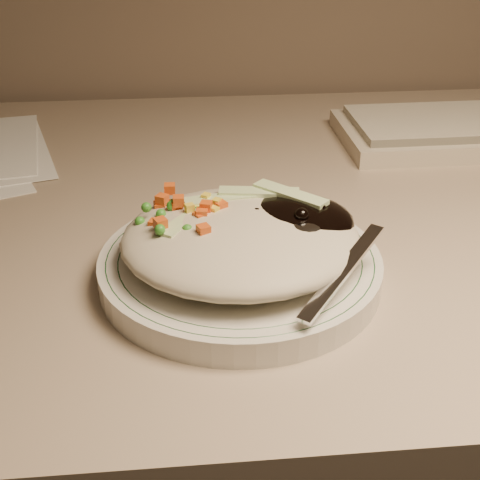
{
  "coord_description": "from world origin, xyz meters",
  "views": [
    {
      "loc": [
        -0.09,
        0.76,
        1.04
      ],
      "look_at": [
        -0.05,
        1.23,
        0.78
      ],
      "focal_mm": 50.0,
      "sensor_mm": 36.0,
      "label": 1
    }
  ],
  "objects": [
    {
      "name": "plate_rim",
      "position": [
        -0.05,
        1.23,
        0.76
      ],
      "size": [
        0.22,
        0.22,
        0.0
      ],
      "color": "#144723",
      "rests_on": "plate"
    },
    {
      "name": "desk",
      "position": [
        0.0,
        1.38,
        0.54
      ],
      "size": [
        1.4,
        0.7,
        0.74
      ],
      "color": "gray",
      "rests_on": "ground"
    },
    {
      "name": "plate",
      "position": [
        -0.05,
        1.23,
        0.75
      ],
      "size": [
        0.23,
        0.23,
        0.02
      ],
      "primitive_type": "cylinder",
      "color": "silver",
      "rests_on": "desk"
    },
    {
      "name": "meal",
      "position": [
        -0.04,
        1.22,
        0.78
      ],
      "size": [
        0.21,
        0.19,
        0.05
      ],
      "color": "#B1A990",
      "rests_on": "plate"
    }
  ]
}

